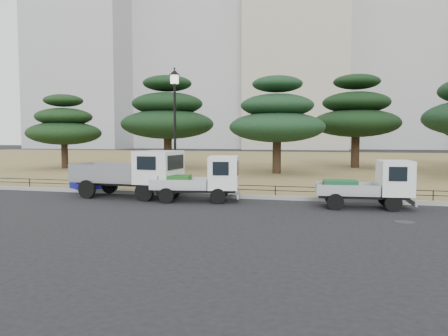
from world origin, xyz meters
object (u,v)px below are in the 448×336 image
(street_lamp, at_px, (175,110))
(tarp_pile, at_px, (88,181))
(truck_kei_front, at_px, (203,179))
(truck_kei_rear, at_px, (371,184))
(truck_large, at_px, (133,172))

(street_lamp, bearing_deg, tarp_pile, -178.91)
(street_lamp, xyz_separation_m, tarp_pile, (-4.35, -0.08, -3.24))
(truck_kei_front, xyz_separation_m, truck_kei_rear, (6.37, -0.03, -0.04))
(tarp_pile, bearing_deg, truck_large, -22.63)
(street_lamp, bearing_deg, truck_large, -136.69)
(street_lamp, height_order, tarp_pile, street_lamp)
(tarp_pile, bearing_deg, truck_kei_rear, -6.89)
(truck_large, height_order, street_lamp, street_lamp)
(street_lamp, bearing_deg, truck_kei_front, -41.29)
(truck_kei_rear, distance_m, street_lamp, 8.79)
(truck_kei_front, relative_size, tarp_pile, 2.18)
(truck_kei_front, relative_size, truck_kei_rear, 1.06)
(truck_large, distance_m, truck_kei_front, 3.19)
(truck_kei_front, bearing_deg, truck_kei_rear, -11.39)
(truck_large, xyz_separation_m, tarp_pile, (-2.96, 1.23, -0.59))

